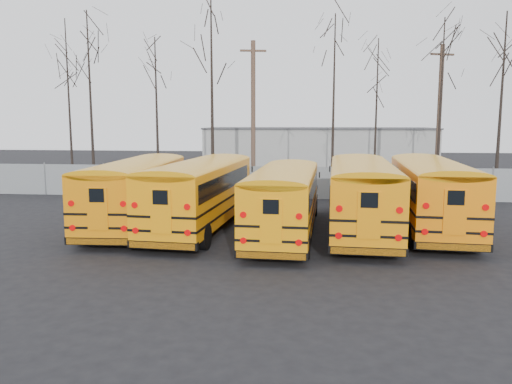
# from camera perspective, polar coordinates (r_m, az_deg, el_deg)

# --- Properties ---
(ground) EXTENTS (120.00, 120.00, 0.00)m
(ground) POSITION_cam_1_polar(r_m,az_deg,el_deg) (19.32, 2.42, -6.22)
(ground) COLOR black
(ground) RESTS_ON ground
(fence) EXTENTS (40.00, 0.04, 2.00)m
(fence) POSITION_cam_1_polar(r_m,az_deg,el_deg) (30.94, 3.91, 1.08)
(fence) COLOR gray
(fence) RESTS_ON ground
(distant_building) EXTENTS (22.00, 8.00, 4.00)m
(distant_building) POSITION_cam_1_polar(r_m,az_deg,el_deg) (50.76, 7.11, 4.92)
(distant_building) COLOR #9E9E99
(distant_building) RESTS_ON ground
(bus_a) EXTENTS (3.08, 11.19, 3.10)m
(bus_a) POSITION_cam_1_polar(r_m,az_deg,el_deg) (23.37, -13.39, 0.60)
(bus_a) COLOR black
(bus_a) RESTS_ON ground
(bus_b) EXTENTS (3.42, 11.35, 3.13)m
(bus_b) POSITION_cam_1_polar(r_m,az_deg,el_deg) (22.23, -6.17, 0.45)
(bus_b) COLOR black
(bus_b) RESTS_ON ground
(bus_c) EXTENTS (2.89, 10.67, 2.96)m
(bus_c) POSITION_cam_1_polar(r_m,az_deg,el_deg) (20.70, 3.30, -0.37)
(bus_c) COLOR black
(bus_c) RESTS_ON ground
(bus_d) EXTENTS (3.16, 11.47, 3.18)m
(bus_d) POSITION_cam_1_polar(r_m,az_deg,el_deg) (21.84, 11.96, 0.25)
(bus_d) COLOR black
(bus_d) RESTS_ON ground
(bus_e) EXTENTS (3.29, 11.42, 3.16)m
(bus_e) POSITION_cam_1_polar(r_m,az_deg,el_deg) (23.24, 19.30, 0.41)
(bus_e) COLOR black
(bus_e) RESTS_ON ground
(utility_pole_left) EXTENTS (1.81, 0.53, 10.25)m
(utility_pole_left) POSITION_cam_1_polar(r_m,az_deg,el_deg) (35.31, -0.32, 8.91)
(utility_pole_left) COLOR brown
(utility_pole_left) RESTS_ON ground
(utility_pole_right) EXTENTS (1.72, 0.70, 9.95)m
(utility_pole_right) POSITION_cam_1_polar(r_m,az_deg,el_deg) (37.21, 20.20, 8.13)
(utility_pole_right) COLOR #473428
(utility_pole_right) RESTS_ON ground
(tree_0) EXTENTS (0.26, 0.26, 12.25)m
(tree_0) POSITION_cam_1_polar(r_m,az_deg,el_deg) (40.50, -20.58, 9.51)
(tree_0) COLOR black
(tree_0) RESTS_ON ground
(tree_1) EXTENTS (0.26, 0.26, 12.48)m
(tree_1) POSITION_cam_1_polar(r_m,az_deg,el_deg) (38.16, -18.38, 9.90)
(tree_1) COLOR black
(tree_1) RESTS_ON ground
(tree_2) EXTENTS (0.26, 0.26, 10.81)m
(tree_2) POSITION_cam_1_polar(r_m,az_deg,el_deg) (37.95, -11.27, 8.91)
(tree_2) COLOR black
(tree_2) RESTS_ON ground
(tree_3) EXTENTS (0.26, 0.26, 12.58)m
(tree_3) POSITION_cam_1_polar(r_m,az_deg,el_deg) (33.29, -5.05, 10.68)
(tree_3) COLOR black
(tree_3) RESTS_ON ground
(tree_4) EXTENTS (0.26, 0.26, 11.44)m
(tree_4) POSITION_cam_1_polar(r_m,az_deg,el_deg) (32.73, 8.85, 9.67)
(tree_4) COLOR black
(tree_4) RESTS_ON ground
(tree_5) EXTENTS (0.26, 0.26, 10.26)m
(tree_5) POSITION_cam_1_polar(r_m,az_deg,el_deg) (35.35, 13.56, 8.46)
(tree_5) COLOR black
(tree_5) RESTS_ON ground
(tree_6) EXTENTS (0.26, 0.26, 11.38)m
(tree_6) POSITION_cam_1_polar(r_m,az_deg,el_deg) (35.29, 20.32, 9.09)
(tree_6) COLOR black
(tree_6) RESTS_ON ground
(tree_7) EXTENTS (0.26, 0.26, 11.72)m
(tree_7) POSITION_cam_1_polar(r_m,az_deg,el_deg) (36.66, 26.20, 8.98)
(tree_7) COLOR black
(tree_7) RESTS_ON ground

